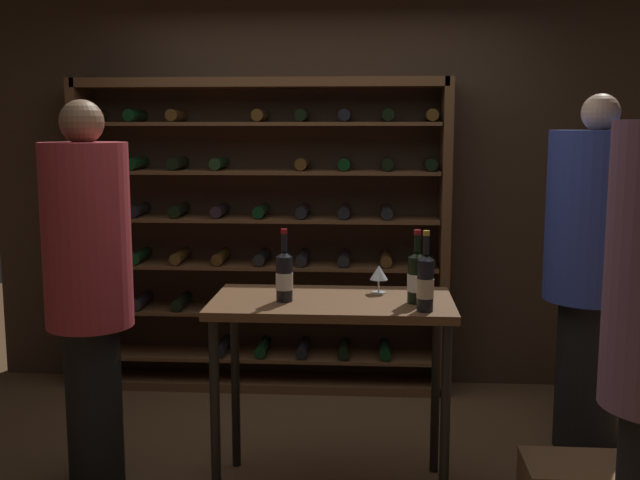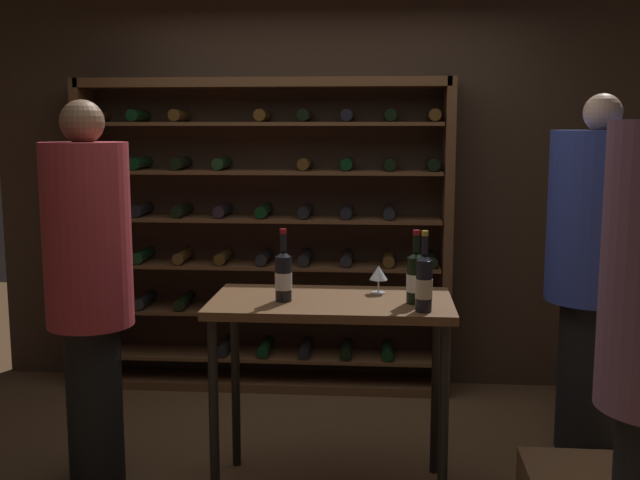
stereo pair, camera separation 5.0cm
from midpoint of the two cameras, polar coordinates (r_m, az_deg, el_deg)
back_wall at (r=5.19m, az=0.73°, el=4.20°), size 4.52×0.10×2.72m
wine_rack at (r=5.06m, az=-3.89°, el=0.26°), size 2.44×0.32×2.05m
tasting_table at (r=3.60m, az=1.26°, el=-6.24°), size 1.12×0.61×0.95m
person_guest_khaki at (r=3.80m, az=-16.44°, el=-2.69°), size 0.41×0.41×1.87m
person_guest_blue_shirt at (r=4.31m, az=20.10°, el=-1.30°), size 0.51×0.51×1.91m
wine_bottle_amber_reserve at (r=3.34m, az=8.17°, el=-3.16°), size 0.07×0.07×0.35m
wine_bottle_gold_foil at (r=3.51m, az=-2.33°, el=-2.66°), size 0.08×0.08×0.33m
wine_bottle_red_label at (r=3.49m, az=7.55°, el=-2.76°), size 0.09×0.09×0.34m
wine_glass_stemmed_center at (r=3.68m, az=4.77°, el=-2.52°), size 0.09×0.09×0.13m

